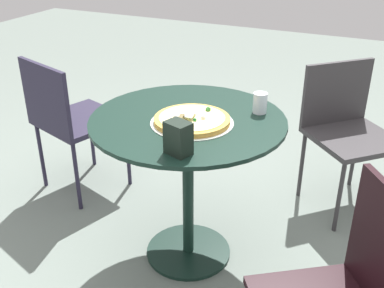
{
  "coord_description": "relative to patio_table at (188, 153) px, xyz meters",
  "views": [
    {
      "loc": [
        -0.81,
        1.71,
        1.59
      ],
      "look_at": [
        -0.04,
        0.04,
        0.65
      ],
      "focal_mm": 43.61,
      "sensor_mm": 36.0,
      "label": 1
    }
  ],
  "objects": [
    {
      "name": "pizza_server",
      "position": [
        -0.02,
        0.1,
        0.23
      ],
      "size": [
        0.1,
        0.22,
        0.02
      ],
      "color": "silver",
      "rests_on": "pizza_on_tray"
    },
    {
      "name": "patio_table",
      "position": [
        0.0,
        0.0,
        0.0
      ],
      "size": [
        0.88,
        0.88,
        0.76
      ],
      "color": "black",
      "rests_on": "ground"
    },
    {
      "name": "pizza_on_tray",
      "position": [
        -0.04,
        0.04,
        0.19
      ],
      "size": [
        0.36,
        0.36,
        0.05
      ],
      "color": "silver",
      "rests_on": "patio_table"
    },
    {
      "name": "drinking_cup",
      "position": [
        -0.27,
        -0.2,
        0.22
      ],
      "size": [
        0.06,
        0.06,
        0.09
      ],
      "primitive_type": "cylinder",
      "color": "silver",
      "rests_on": "patio_table"
    },
    {
      "name": "patio_chair_far",
      "position": [
        -0.6,
        -0.83,
        -0.08
      ],
      "size": [
        0.62,
        0.62,
        0.83
      ],
      "color": "#323032",
      "rests_on": "ground"
    },
    {
      "name": "napkin_dispenser",
      "position": [
        -0.11,
        0.32,
        0.24
      ],
      "size": [
        0.11,
        0.1,
        0.13
      ],
      "primitive_type": "cube",
      "rotation": [
        0.0,
        0.0,
        5.95
      ],
      "color": "black",
      "rests_on": "patio_table"
    },
    {
      "name": "ground_plane",
      "position": [
        0.0,
        0.0,
        -0.58
      ],
      "size": [
        10.0,
        10.0,
        0.0
      ],
      "primitive_type": "plane",
      "color": "slate"
    },
    {
      "name": "patio_chair_corner",
      "position": [
        0.89,
        -0.26,
        -0.07
      ],
      "size": [
        0.55,
        0.55,
        0.85
      ],
      "color": "#262136",
      "rests_on": "ground"
    }
  ]
}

